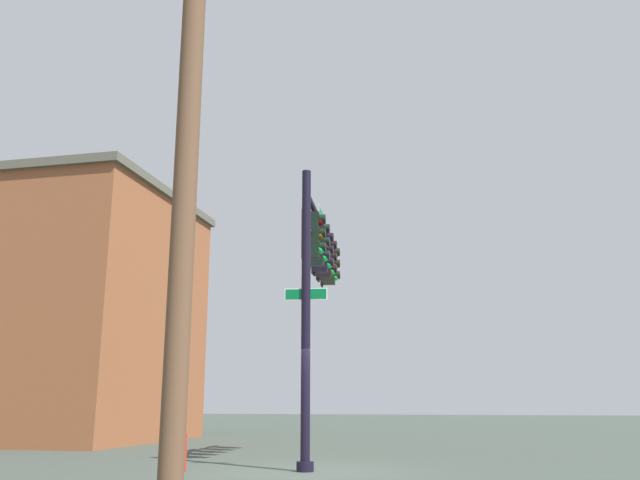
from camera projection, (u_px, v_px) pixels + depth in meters
The scene contains 5 objects.
ground_plane at pixel (305, 472), 13.67m from camera, with size 120.00×120.00×0.00m, color #3C463E.
signal_pole_assembly at pixel (319, 262), 16.85m from camera, with size 5.14×1.13×6.53m.
utility_pole at pixel (185, 193), 8.22m from camera, with size 0.30×1.80×7.59m.
fire_hydrant at pixel (181, 451), 13.80m from camera, with size 0.33×0.24×0.83m.
brick_building at pixel (78, 314), 24.98m from camera, with size 8.63×7.31×9.18m.
Camera 1 is at (-14.02, -3.37, 1.41)m, focal length 37.36 mm.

